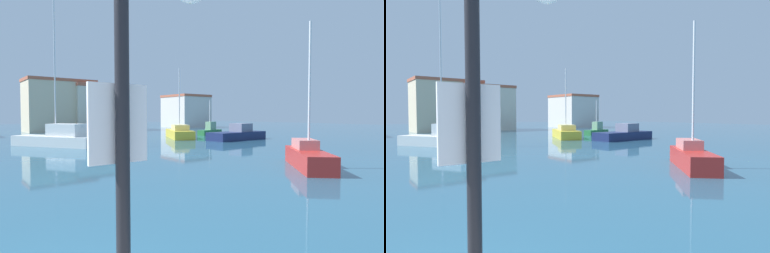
# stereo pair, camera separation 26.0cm
# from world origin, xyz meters

# --- Properties ---
(water) EXTENTS (160.00, 160.00, 0.00)m
(water) POSITION_xyz_m (15.00, 20.00, 0.00)
(water) COLOR #285670
(water) RESTS_ON ground
(lamppost) EXTENTS (1.53, 0.33, 4.14)m
(lamppost) POSITION_xyz_m (0.52, -2.40, 3.69)
(lamppost) COLOR black
(lamppost) RESTS_ON pier_quay
(sailboat_white_center_channel) EXTENTS (6.36, 8.46, 14.32)m
(sailboat_white_center_channel) POSITION_xyz_m (7.69, 25.43, 0.79)
(sailboat_white_center_channel) COLOR white
(sailboat_white_center_channel) RESTS_ON water
(motorboat_navy_mid_harbor) EXTENTS (7.67, 3.00, 1.86)m
(motorboat_navy_mid_harbor) POSITION_xyz_m (26.02, 20.46, 0.61)
(motorboat_navy_mid_harbor) COLOR #19234C
(motorboat_navy_mid_harbor) RESTS_ON water
(sailboat_red_distant_east) EXTENTS (4.91, 4.92, 7.93)m
(sailboat_red_distant_east) POSITION_xyz_m (15.14, 5.00, 0.63)
(sailboat_red_distant_east) COLOR #B22823
(sailboat_red_distant_east) RESTS_ON water
(sailboat_green_behind_lamppost) EXTENTS (4.28, 2.02, 4.87)m
(sailboat_green_behind_lamppost) POSITION_xyz_m (28.80, 28.33, 0.65)
(sailboat_green_behind_lamppost) COLOR #28703D
(sailboat_green_behind_lamppost) RESTS_ON water
(sailboat_yellow_outer_mooring) EXTENTS (5.23, 7.53, 8.55)m
(sailboat_yellow_outer_mooring) POSITION_xyz_m (22.13, 26.49, 0.65)
(sailboat_yellow_outer_mooring) COLOR gold
(sailboat_yellow_outer_mooring) RESTS_ON water
(warehouse_block) EXTENTS (10.96, 6.74, 8.80)m
(warehouse_block) POSITION_xyz_m (15.07, 51.62, 4.41)
(warehouse_block) COLOR beige
(warehouse_block) RESTS_ON ground
(waterfront_apartments) EXTENTS (9.43, 8.18, 8.15)m
(waterfront_apartments) POSITION_xyz_m (21.48, 51.59, 4.08)
(waterfront_apartments) COLOR beige
(waterfront_apartments) RESTS_ON ground
(harbor_office) EXTENTS (7.61, 9.22, 7.18)m
(harbor_office) POSITION_xyz_m (42.03, 51.37, 3.60)
(harbor_office) COLOR beige
(harbor_office) RESTS_ON ground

